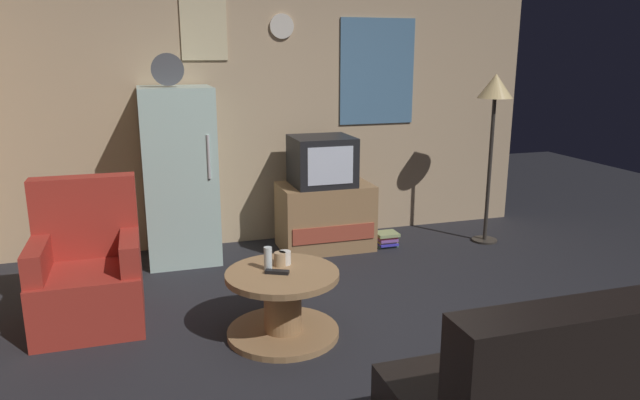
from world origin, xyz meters
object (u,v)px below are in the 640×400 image
tv_stand (325,216)px  armchair (88,274)px  fridge (180,175)px  wine_glass (268,258)px  standing_lamp (495,99)px  book_stack (387,239)px  mug_ceramic_white (285,258)px  crt_tv (322,161)px  coffee_table (283,304)px  mug_ceramic_tan (280,259)px  remote_control (277,272)px

tv_stand → armchair: bearing=-153.4°
fridge → wine_glass: fridge is taller
standing_lamp → book_stack: 1.62m
standing_lamp → wine_glass: size_ratio=10.60×
tv_stand → book_stack: tv_stand is taller
mug_ceramic_white → standing_lamp: bearing=27.5°
crt_tv → armchair: size_ratio=0.56×
tv_stand → wine_glass: size_ratio=5.60×
coffee_table → mug_ceramic_tan: bearing=83.6°
coffee_table → book_stack: (1.35, 1.45, -0.14)m
standing_lamp → remote_control: size_ratio=10.60×
remote_control → standing_lamp: bearing=56.1°
remote_control → armchair: (-1.15, 0.61, -0.11)m
mug_ceramic_white → remote_control: bearing=-121.1°
mug_ceramic_tan → remote_control: bearing=-111.1°
fridge → standing_lamp: size_ratio=1.11×
remote_control → book_stack: remote_control is taller
coffee_table → mug_ceramic_white: (0.05, 0.13, 0.26)m
standing_lamp → coffee_table: (-2.33, -1.31, -1.14)m
fridge → tv_stand: bearing=-4.1°
fridge → coffee_table: fridge is taller
book_stack → standing_lamp: bearing=-7.9°
standing_lamp → remote_control: standing_lamp is taller
crt_tv → remote_control: 1.83m
remote_control → armchair: 1.31m
crt_tv → book_stack: 0.97m
fridge → mug_ceramic_tan: fridge is taller
armchair → book_stack: (2.54, 0.85, -0.27)m
coffee_table → crt_tv: bearing=64.5°
coffee_table → remote_control: bearing=-154.4°
fridge → remote_control: size_ratio=11.80×
fridge → remote_control: fridge is taller
tv_stand → coffee_table: size_ratio=1.17×
wine_glass → armchair: armchair is taller
standing_lamp → book_stack: size_ratio=7.82×
tv_stand → remote_control: tv_stand is taller
wine_glass → remote_control: size_ratio=1.00×
standing_lamp → mug_ceramic_tan: bearing=-152.5°
crt_tv → book_stack: bearing=-13.0°
coffee_table → wine_glass: wine_glass is taller
standing_lamp → armchair: 3.73m
standing_lamp → coffee_table: bearing=-150.5°
fridge → wine_glass: 1.68m
fridge → wine_glass: size_ratio=11.80×
tv_stand → armchair: size_ratio=0.87×
crt_tv → standing_lamp: standing_lamp is taller
standing_lamp → book_stack: bearing=172.1°
tv_stand → armchair: 2.21m
tv_stand → mug_ceramic_white: tv_stand is taller
coffee_table → armchair: armchair is taller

